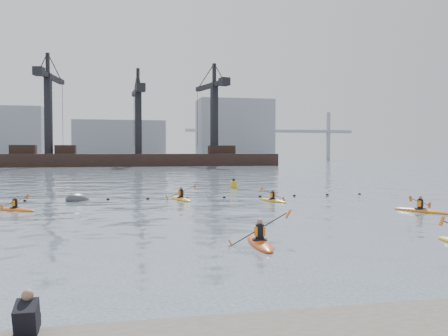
{
  "coord_description": "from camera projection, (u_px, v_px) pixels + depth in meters",
  "views": [
    {
      "loc": [
        -3.83,
        -14.5,
        3.7
      ],
      "look_at": [
        1.52,
        10.62,
        2.8
      ],
      "focal_mm": 38.0,
      "sensor_mm": 36.0,
      "label": 1
    }
  ],
  "objects": [
    {
      "name": "mooring_buoy",
      "position": [
        78.0,
        201.0,
        35.66
      ],
      "size": [
        2.5,
        2.48,
        1.47
      ],
      "primitive_type": "ellipsoid",
      "rotation": [
        0.0,
        0.21,
        0.77
      ],
      "color": "#3F4145",
      "rests_on": "ground"
    },
    {
      "name": "kayaker_0",
      "position": [
        260.0,
        242.0,
        18.82
      ],
      "size": [
        2.56,
        3.69,
        1.51
      ],
      "rotation": [
        0.0,
        0.0,
        -0.08
      ],
      "color": "#C84712",
      "rests_on": "ground"
    },
    {
      "name": "kayaker_3",
      "position": [
        273.0,
        200.0,
        35.09
      ],
      "size": [
        2.16,
        3.25,
        1.24
      ],
      "rotation": [
        0.0,
        0.0,
        0.32
      ],
      "color": "gold",
      "rests_on": "ground"
    },
    {
      "name": "kayaker_2",
      "position": [
        15.0,
        209.0,
        29.66
      ],
      "size": [
        2.96,
        2.36,
        1.06
      ],
      "rotation": [
        0.0,
        0.0,
        0.95
      ],
      "color": "orange",
      "rests_on": "ground"
    },
    {
      "name": "barge_pier",
      "position": [
        138.0,
        158.0,
        122.51
      ],
      "size": [
        72.0,
        19.3,
        29.5
      ],
      "color": "black",
      "rests_on": "ground"
    },
    {
      "name": "skyline",
      "position": [
        141.0,
        135.0,
        162.14
      ],
      "size": [
        141.0,
        28.0,
        22.0
      ],
      "color": "gray",
      "rests_on": "ground"
    },
    {
      "name": "kayaker_5",
      "position": [
        181.0,
        198.0,
        36.15
      ],
      "size": [
        2.45,
        3.68,
        1.34
      ],
      "rotation": [
        0.0,
        0.0,
        0.25
      ],
      "color": "gold",
      "rests_on": "ground"
    },
    {
      "name": "float_line",
      "position": [
        167.0,
        198.0,
        37.02
      ],
      "size": [
        33.24,
        0.73,
        0.24
      ],
      "color": "black",
      "rests_on": "ground"
    },
    {
      "name": "ground",
      "position": [
        247.0,
        267.0,
        15.1
      ],
      "size": [
        400.0,
        400.0,
        0.0
      ],
      "primitive_type": "plane",
      "color": "#3A4755",
      "rests_on": "ground"
    },
    {
      "name": "kayaker_4",
      "position": [
        420.0,
        210.0,
        29.01
      ],
      "size": [
        2.21,
        3.46,
        1.21
      ],
      "rotation": [
        0.0,
        0.0,
        3.6
      ],
      "color": "#C96C13",
      "rests_on": "ground"
    },
    {
      "name": "nav_buoy",
      "position": [
        234.0,
        184.0,
        48.0
      ],
      "size": [
        0.65,
        0.65,
        1.19
      ],
      "color": "#BC8512",
      "rests_on": "ground"
    }
  ]
}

